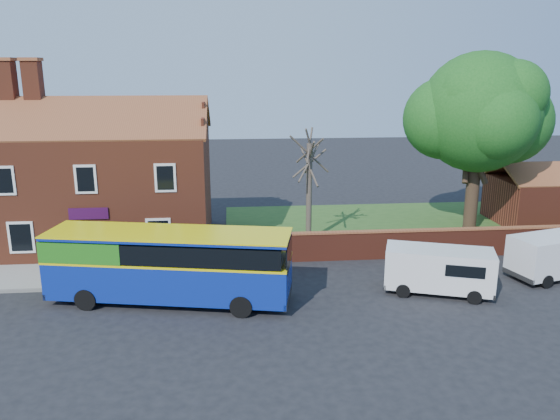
{
  "coord_description": "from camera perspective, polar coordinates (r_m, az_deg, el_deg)",
  "views": [
    {
      "loc": [
        0.34,
        -20.54,
        10.06
      ],
      "look_at": [
        2.71,
        5.0,
        3.39
      ],
      "focal_mm": 35.0,
      "sensor_mm": 36.0,
      "label": 1
    }
  ],
  "objects": [
    {
      "name": "bare_tree",
      "position": [
        31.96,
        3.06,
        2.35
      ],
      "size": [
        2.41,
        2.88,
        6.44
      ],
      "color": "#4C4238",
      "rests_on": "ground"
    },
    {
      "name": "large_tree",
      "position": [
        35.61,
        20.08,
        9.22
      ],
      "size": [
        9.11,
        7.21,
        11.11
      ],
      "color": "black",
      "rests_on": "ground"
    },
    {
      "name": "pavement",
      "position": [
        29.07,
        -19.7,
        -6.44
      ],
      "size": [
        18.0,
        3.5,
        0.12
      ],
      "primitive_type": "cube",
      "color": "gray",
      "rests_on": "ground"
    },
    {
      "name": "van_near",
      "position": [
        26.13,
        16.3,
        -5.91
      ],
      "size": [
        5.16,
        3.36,
        2.11
      ],
      "rotation": [
        0.0,
        0.0,
        -0.33
      ],
      "color": "white",
      "rests_on": "ground"
    },
    {
      "name": "boundary_wall",
      "position": [
        31.69,
        18.54,
        -3.17
      ],
      "size": [
        22.0,
        0.38,
        1.6
      ],
      "color": "maroon",
      "rests_on": "ground"
    },
    {
      "name": "bus",
      "position": [
        24.55,
        -12.24,
        -5.36
      ],
      "size": [
        10.9,
        4.71,
        3.22
      ],
      "rotation": [
        0.0,
        0.0,
        -0.2
      ],
      "color": "navy",
      "rests_on": "ground"
    },
    {
      "name": "outbuilding",
      "position": [
        40.81,
        26.91,
        1.02
      ],
      "size": [
        8.2,
        5.06,
        4.17
      ],
      "color": "maroon",
      "rests_on": "ground"
    },
    {
      "name": "grass_strip",
      "position": [
        37.23,
        14.8,
        -1.57
      ],
      "size": [
        26.0,
        12.0,
        0.04
      ],
      "primitive_type": "cube",
      "color": "#426B28",
      "rests_on": "ground"
    },
    {
      "name": "shop_building",
      "position": [
        33.54,
        -17.89,
        2.43
      ],
      "size": [
        12.3,
        8.13,
        10.5
      ],
      "color": "brown",
      "rests_on": "ground"
    },
    {
      "name": "van_far",
      "position": [
        30.26,
        27.11,
        -4.08
      ],
      "size": [
        5.29,
        3.21,
        2.17
      ],
      "rotation": [
        0.0,
        0.0,
        0.27
      ],
      "color": "white",
      "rests_on": "ground"
    },
    {
      "name": "kerb",
      "position": [
        27.49,
        -20.58,
        -7.71
      ],
      "size": [
        18.0,
        0.15,
        0.14
      ],
      "primitive_type": "cube",
      "color": "slate",
      "rests_on": "ground"
    },
    {
      "name": "ground",
      "position": [
        22.87,
        -5.73,
        -11.59
      ],
      "size": [
        120.0,
        120.0,
        0.0
      ],
      "primitive_type": "plane",
      "color": "black",
      "rests_on": "ground"
    }
  ]
}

